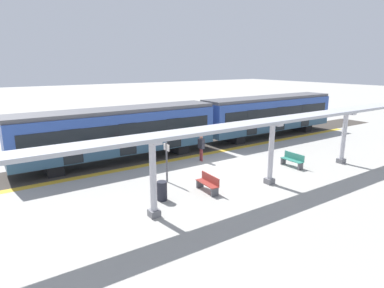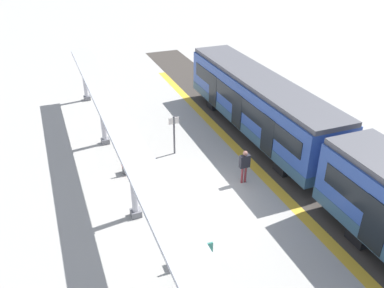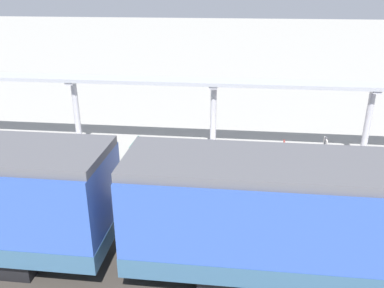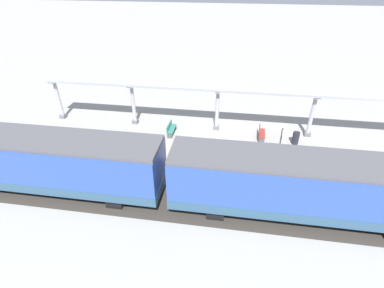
# 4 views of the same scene
# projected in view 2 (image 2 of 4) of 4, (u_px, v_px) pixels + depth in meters

# --- Properties ---
(ground_plane) EXTENTS (176.00, 176.00, 0.00)m
(ground_plane) POSITION_uv_depth(u_px,v_px,m) (204.00, 197.00, 18.46)
(ground_plane) COLOR #9E9C95
(tactile_edge_strip) EXTENTS (0.54, 34.44, 0.01)m
(tactile_edge_strip) POSITION_uv_depth(u_px,v_px,m) (269.00, 181.00, 19.53)
(tactile_edge_strip) COLOR gold
(tactile_edge_strip) RESTS_ON ground
(trackbed) EXTENTS (3.20, 46.44, 0.01)m
(trackbed) POSITION_uv_depth(u_px,v_px,m) (302.00, 174.00, 20.13)
(trackbed) COLOR #38332D
(trackbed) RESTS_ON ground
(train_near_carriage) EXTENTS (2.65, 13.34, 3.48)m
(train_near_carriage) POSITION_uv_depth(u_px,v_px,m) (257.00, 104.00, 23.14)
(train_near_carriage) COLOR #2C4B9D
(train_near_carriage) RESTS_ON ground
(canopy_pillar_nearest) EXTENTS (1.10, 0.44, 3.32)m
(canopy_pillar_nearest) POSITION_uv_depth(u_px,v_px,m) (84.00, 77.00, 27.66)
(canopy_pillar_nearest) COLOR slate
(canopy_pillar_nearest) RESTS_ON ground
(canopy_pillar_second) EXTENTS (1.10, 0.44, 3.32)m
(canopy_pillar_second) POSITION_uv_depth(u_px,v_px,m) (102.00, 116.00, 22.09)
(canopy_pillar_second) COLOR slate
(canopy_pillar_second) RESTS_ON ground
(canopy_pillar_third) EXTENTS (1.10, 0.44, 3.32)m
(canopy_pillar_third) POSITION_uv_depth(u_px,v_px,m) (133.00, 183.00, 16.45)
(canopy_pillar_third) COLOR slate
(canopy_pillar_third) RESTS_ON ground
(canopy_beam) EXTENTS (1.20, 27.52, 0.16)m
(canopy_beam) POSITION_uv_depth(u_px,v_px,m) (128.00, 142.00, 15.93)
(canopy_beam) COLOR #A8AAB2
(canopy_beam) RESTS_ON canopy_pillar_nearest
(bench_near_end) EXTENTS (1.52, 0.52, 0.86)m
(bench_near_end) POSITION_uv_depth(u_px,v_px,m) (137.00, 164.00, 20.11)
(bench_near_end) COLOR maroon
(bench_near_end) RESTS_ON ground
(bench_mid_platform) EXTENTS (1.51, 0.47, 0.86)m
(bench_mid_platform) POSITION_uv_depth(u_px,v_px,m) (192.00, 254.00, 14.68)
(bench_mid_platform) COLOR #2F7B6B
(bench_mid_platform) RESTS_ON ground
(trash_bin) EXTENTS (0.48, 0.48, 0.92)m
(trash_bin) POSITION_uv_depth(u_px,v_px,m) (132.00, 141.00, 22.20)
(trash_bin) COLOR #20212B
(trash_bin) RESTS_ON ground
(platform_info_sign) EXTENTS (0.56, 0.10, 2.20)m
(platform_info_sign) POSITION_uv_depth(u_px,v_px,m) (174.00, 131.00, 21.28)
(platform_info_sign) COLOR #4C4C51
(platform_info_sign) RESTS_ON ground
(passenger_waiting_near_edge) EXTENTS (0.50, 0.23, 1.72)m
(passenger_waiting_near_edge) POSITION_uv_depth(u_px,v_px,m) (245.00, 163.00, 18.97)
(passenger_waiting_near_edge) COLOR maroon
(passenger_waiting_near_edge) RESTS_ON ground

